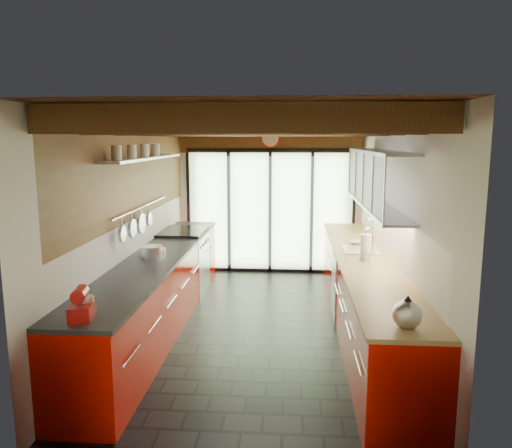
# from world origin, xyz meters

# --- Properties ---
(ground) EXTENTS (5.50, 5.50, 0.00)m
(ground) POSITION_xyz_m (0.00, 0.00, 0.00)
(ground) COLOR black
(ground) RESTS_ON ground
(room_shell) EXTENTS (5.50, 5.50, 5.50)m
(room_shell) POSITION_xyz_m (0.00, 0.00, 1.65)
(room_shell) COLOR silver
(room_shell) RESTS_ON ground
(ceiling_beams) EXTENTS (3.14, 5.06, 4.90)m
(ceiling_beams) POSITION_xyz_m (-0.00, 0.38, 2.46)
(ceiling_beams) COLOR #593316
(ceiling_beams) RESTS_ON ground
(glass_door) EXTENTS (2.95, 0.10, 2.90)m
(glass_door) POSITION_xyz_m (0.00, 2.69, 1.66)
(glass_door) COLOR #C6EAAD
(glass_door) RESTS_ON ground
(left_counter) EXTENTS (0.68, 5.00, 0.92)m
(left_counter) POSITION_xyz_m (-1.28, 0.00, 0.46)
(left_counter) COLOR #B90B00
(left_counter) RESTS_ON ground
(range_stove) EXTENTS (0.66, 0.90, 0.97)m
(range_stove) POSITION_xyz_m (-1.28, 1.45, 0.47)
(range_stove) COLOR silver
(range_stove) RESTS_ON ground
(right_counter) EXTENTS (0.68, 5.00, 0.92)m
(right_counter) POSITION_xyz_m (1.27, 0.00, 0.46)
(right_counter) COLOR #B90B00
(right_counter) RESTS_ON ground
(sink_assembly) EXTENTS (0.45, 0.52, 0.43)m
(sink_assembly) POSITION_xyz_m (1.29, 0.40, 0.96)
(sink_assembly) COLOR silver
(sink_assembly) RESTS_ON right_counter
(upper_cabinets_right) EXTENTS (0.34, 3.00, 3.00)m
(upper_cabinets_right) POSITION_xyz_m (1.43, 0.30, 1.85)
(upper_cabinets_right) COLOR silver
(upper_cabinets_right) RESTS_ON ground
(left_wall_fixtures) EXTENTS (0.28, 2.60, 0.96)m
(left_wall_fixtures) POSITION_xyz_m (-1.47, 0.14, 1.88)
(left_wall_fixtures) COLOR silver
(left_wall_fixtures) RESTS_ON ground
(stand_mixer) EXTENTS (0.22, 0.32, 0.27)m
(stand_mixer) POSITION_xyz_m (-1.27, -2.24, 1.02)
(stand_mixer) COLOR #B0100E
(stand_mixer) RESTS_ON left_counter
(pot_large) EXTENTS (0.33, 0.33, 0.16)m
(pot_large) POSITION_xyz_m (-1.27, -0.24, 1.00)
(pot_large) COLOR silver
(pot_large) RESTS_ON left_counter
(pot_small) EXTENTS (0.32, 0.32, 0.11)m
(pot_small) POSITION_xyz_m (-1.27, -0.18, 0.98)
(pot_small) COLOR silver
(pot_small) RESTS_ON left_counter
(cutting_board) EXTENTS (0.30, 0.35, 0.03)m
(cutting_board) POSITION_xyz_m (-1.27, -0.05, 0.93)
(cutting_board) COLOR brown
(cutting_board) RESTS_ON left_counter
(kettle) EXTENTS (0.30, 0.31, 0.26)m
(kettle) POSITION_xyz_m (1.27, -2.25, 1.04)
(kettle) COLOR silver
(kettle) RESTS_ON right_counter
(paper_towel) EXTENTS (0.16, 0.16, 0.35)m
(paper_towel) POSITION_xyz_m (1.27, -0.04, 1.07)
(paper_towel) COLOR white
(paper_towel) RESTS_ON right_counter
(soap_bottle) EXTENTS (0.09, 0.09, 0.17)m
(soap_bottle) POSITION_xyz_m (1.27, -0.14, 1.00)
(soap_bottle) COLOR silver
(soap_bottle) RESTS_ON right_counter
(bowl) EXTENTS (0.21, 0.21, 0.05)m
(bowl) POSITION_xyz_m (1.27, 0.80, 0.94)
(bowl) COLOR silver
(bowl) RESTS_ON right_counter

